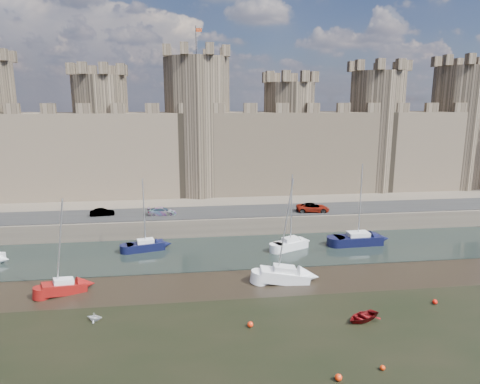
{
  "coord_description": "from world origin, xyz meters",
  "views": [
    {
      "loc": [
        -0.1,
        -26.41,
        18.7
      ],
      "look_at": [
        6.03,
        22.0,
        8.08
      ],
      "focal_mm": 32.0,
      "sensor_mm": 36.0,
      "label": 1
    }
  ],
  "objects_px": {
    "car_3": "(313,208)",
    "sailboat_5": "(284,275)",
    "sailboat_2": "(290,244)",
    "sailboat_3": "(358,239)",
    "car_1": "(102,212)",
    "car_2": "(162,211)",
    "sailboat_4": "(64,286)",
    "sailboat_1": "(146,245)"
  },
  "relations": [
    {
      "from": "sailboat_1",
      "to": "sailboat_5",
      "type": "bearing_deg",
      "value": -50.31
    },
    {
      "from": "car_3",
      "to": "car_2",
      "type": "bearing_deg",
      "value": 94.33
    },
    {
      "from": "car_3",
      "to": "sailboat_3",
      "type": "xyz_separation_m",
      "value": [
        3.82,
        -7.87,
        -2.35
      ]
    },
    {
      "from": "sailboat_1",
      "to": "sailboat_5",
      "type": "xyz_separation_m",
      "value": [
        15.19,
        -11.37,
        0.04
      ]
    },
    {
      "from": "sailboat_3",
      "to": "sailboat_2",
      "type": "bearing_deg",
      "value": -178.73
    },
    {
      "from": "sailboat_5",
      "to": "sailboat_4",
      "type": "bearing_deg",
      "value": -176.0
    },
    {
      "from": "car_1",
      "to": "sailboat_3",
      "type": "distance_m",
      "value": 35.37
    },
    {
      "from": "car_1",
      "to": "sailboat_5",
      "type": "distance_m",
      "value": 29.42
    },
    {
      "from": "car_1",
      "to": "car_2",
      "type": "relative_size",
      "value": 0.83
    },
    {
      "from": "car_1",
      "to": "sailboat_4",
      "type": "relative_size",
      "value": 0.35
    },
    {
      "from": "car_3",
      "to": "sailboat_5",
      "type": "distance_m",
      "value": 20.01
    },
    {
      "from": "sailboat_1",
      "to": "sailboat_5",
      "type": "distance_m",
      "value": 18.97
    },
    {
      "from": "sailboat_3",
      "to": "sailboat_4",
      "type": "distance_m",
      "value": 35.72
    },
    {
      "from": "sailboat_2",
      "to": "sailboat_4",
      "type": "xyz_separation_m",
      "value": [
        -25.1,
        -9.47,
        -0.07
      ]
    },
    {
      "from": "car_3",
      "to": "sailboat_1",
      "type": "xyz_separation_m",
      "value": [
        -23.56,
        -6.66,
        -2.42
      ]
    },
    {
      "from": "sailboat_3",
      "to": "sailboat_4",
      "type": "height_order",
      "value": "sailboat_3"
    },
    {
      "from": "car_1",
      "to": "sailboat_3",
      "type": "relative_size",
      "value": 0.31
    },
    {
      "from": "sailboat_4",
      "to": "sailboat_5",
      "type": "distance_m",
      "value": 22.09
    },
    {
      "from": "car_3",
      "to": "sailboat_5",
      "type": "relative_size",
      "value": 0.43
    },
    {
      "from": "car_1",
      "to": "sailboat_3",
      "type": "bearing_deg",
      "value": -112.21
    },
    {
      "from": "car_2",
      "to": "sailboat_5",
      "type": "bearing_deg",
      "value": -143.44
    },
    {
      "from": "sailboat_2",
      "to": "sailboat_4",
      "type": "bearing_deg",
      "value": 176.52
    },
    {
      "from": "sailboat_2",
      "to": "sailboat_3",
      "type": "relative_size",
      "value": 0.9
    },
    {
      "from": "car_1",
      "to": "car_2",
      "type": "bearing_deg",
      "value": -100.88
    },
    {
      "from": "car_1",
      "to": "sailboat_4",
      "type": "distance_m",
      "value": 19.62
    },
    {
      "from": "sailboat_2",
      "to": "car_2",
      "type": "bearing_deg",
      "value": 126.13
    },
    {
      "from": "sailboat_1",
      "to": "sailboat_2",
      "type": "distance_m",
      "value": 18.29
    },
    {
      "from": "car_1",
      "to": "sailboat_1",
      "type": "relative_size",
      "value": 0.36
    },
    {
      "from": "sailboat_2",
      "to": "sailboat_5",
      "type": "relative_size",
      "value": 0.87
    },
    {
      "from": "car_1",
      "to": "sailboat_2",
      "type": "height_order",
      "value": "sailboat_2"
    },
    {
      "from": "sailboat_2",
      "to": "sailboat_4",
      "type": "distance_m",
      "value": 26.82
    },
    {
      "from": "car_3",
      "to": "car_1",
      "type": "bearing_deg",
      "value": 93.87
    },
    {
      "from": "sailboat_5",
      "to": "sailboat_2",
      "type": "bearing_deg",
      "value": 76.87
    },
    {
      "from": "sailboat_1",
      "to": "sailboat_4",
      "type": "bearing_deg",
      "value": -135.02
    },
    {
      "from": "sailboat_2",
      "to": "sailboat_4",
      "type": "relative_size",
      "value": 1.0
    },
    {
      "from": "car_1",
      "to": "sailboat_3",
      "type": "height_order",
      "value": "sailboat_3"
    },
    {
      "from": "sailboat_3",
      "to": "sailboat_4",
      "type": "bearing_deg",
      "value": -165.97
    },
    {
      "from": "sailboat_3",
      "to": "sailboat_5",
      "type": "xyz_separation_m",
      "value": [
        -12.19,
        -10.16,
        -0.03
      ]
    },
    {
      "from": "sailboat_5",
      "to": "car_3",
      "type": "bearing_deg",
      "value": 69.4
    },
    {
      "from": "car_3",
      "to": "sailboat_5",
      "type": "height_order",
      "value": "sailboat_5"
    },
    {
      "from": "car_2",
      "to": "car_3",
      "type": "bearing_deg",
      "value": -91.3
    },
    {
      "from": "sailboat_3",
      "to": "car_1",
      "type": "bearing_deg",
      "value": 162.2
    }
  ]
}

